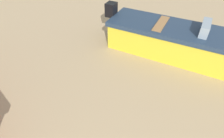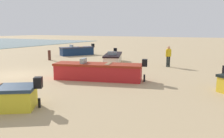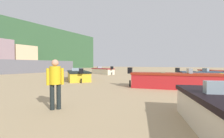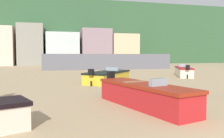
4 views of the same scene
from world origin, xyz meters
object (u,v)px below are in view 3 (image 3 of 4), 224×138
object	(u,v)px
boat_yellow_3	(199,76)
boat_cream_8	(102,71)
boat_red_4	(173,80)
boat_cream_6	(213,73)
beach_walker_foreground	(55,80)
boat_yellow_5	(78,75)

from	to	relation	value
boat_yellow_3	boat_cream_8	bearing A→B (deg)	-135.03
boat_red_4	boat_cream_6	distance (m)	12.65
boat_yellow_3	boat_cream_6	distance (m)	6.34
boat_red_4	boat_cream_6	world-z (taller)	boat_red_4
boat_cream_6	beach_walker_foreground	size ratio (longest dim) A/B	3.07
boat_cream_6	beach_walker_foreground	world-z (taller)	beach_walker_foreground
boat_yellow_3	boat_red_4	size ratio (longest dim) A/B	0.71
beach_walker_foreground	boat_cream_8	bearing A→B (deg)	65.76
boat_red_4	beach_walker_foreground	world-z (taller)	beach_walker_foreground
boat_red_4	beach_walker_foreground	bearing A→B (deg)	-36.55
boat_yellow_5	boat_cream_6	bearing A→B (deg)	-4.25
boat_yellow_5	beach_walker_foreground	world-z (taller)	beach_walker_foreground
boat_yellow_3	boat_yellow_5	world-z (taller)	boat_yellow_3
boat_red_4	boat_cream_8	xyz separation A→B (m)	(8.90, 11.83, -0.03)
boat_cream_6	boat_cream_8	bearing A→B (deg)	167.54
boat_red_4	boat_cream_8	size ratio (longest dim) A/B	1.02
beach_walker_foreground	boat_cream_6	bearing A→B (deg)	19.69
boat_red_4	boat_yellow_5	world-z (taller)	boat_red_4
boat_cream_8	beach_walker_foreground	bearing A→B (deg)	-125.01
boat_yellow_5	boat_red_4	bearing A→B (deg)	-54.68
boat_cream_8	beach_walker_foreground	world-z (taller)	beach_walker_foreground
boat_cream_6	beach_walker_foreground	bearing A→B (deg)	-130.98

